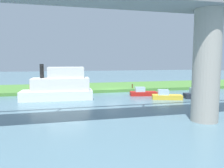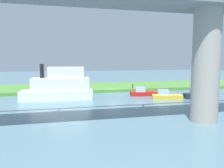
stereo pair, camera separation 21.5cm
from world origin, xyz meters
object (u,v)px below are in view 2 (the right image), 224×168
bridge_pylon (206,67)px  pontoon_yellow (199,95)px  mooring_post (133,86)px  motorboat_red (59,86)px  houseboat_blue (143,93)px  skiff_small (166,96)px  person_on_bank (86,84)px

bridge_pylon → pontoon_yellow: bearing=-123.9°
mooring_post → motorboat_red: motorboat_red is taller
mooring_post → houseboat_blue: size_ratio=0.18×
mooring_post → motorboat_red: 13.56m
mooring_post → houseboat_blue: bearing=88.2°
pontoon_yellow → skiff_small: bearing=-4.8°
person_on_bank → mooring_post: person_on_bank is taller
bridge_pylon → skiff_small: bridge_pylon is taller
person_on_bank → pontoon_yellow: 18.73m
bridge_pylon → pontoon_yellow: 13.01m
houseboat_blue → pontoon_yellow: 8.04m
bridge_pylon → houseboat_blue: bridge_pylon is taller
motorboat_red → pontoon_yellow: motorboat_red is taller
skiff_small → houseboat_blue: (1.99, -3.70, -0.00)m
mooring_post → pontoon_yellow: size_ratio=0.16×
person_on_bank → motorboat_red: bearing=60.0°
motorboat_red → houseboat_blue: bearing=-178.7°
person_on_bank → skiff_small: bearing=130.6°
motorboat_red → skiff_small: motorboat_red is taller
motorboat_red → person_on_bank: bearing=-120.0°
mooring_post → skiff_small: size_ratio=0.17×
person_on_bank → pontoon_yellow: (-14.61, 11.71, -0.67)m
bridge_pylon → pontoon_yellow: (-6.85, -10.21, -4.25)m
skiff_small → pontoon_yellow: 4.94m
bridge_pylon → person_on_bank: size_ratio=6.88×
motorboat_red → pontoon_yellow: bearing=168.7°
skiff_small → motorboat_red: bearing=-13.5°
motorboat_red → pontoon_yellow: (-19.16, 3.84, -1.27)m
motorboat_red → pontoon_yellow: size_ratio=2.05×
pontoon_yellow → mooring_post: bearing=-53.9°
skiff_small → person_on_bank: bearing=-49.4°
mooring_post → pontoon_yellow: (-6.75, 9.25, -0.34)m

